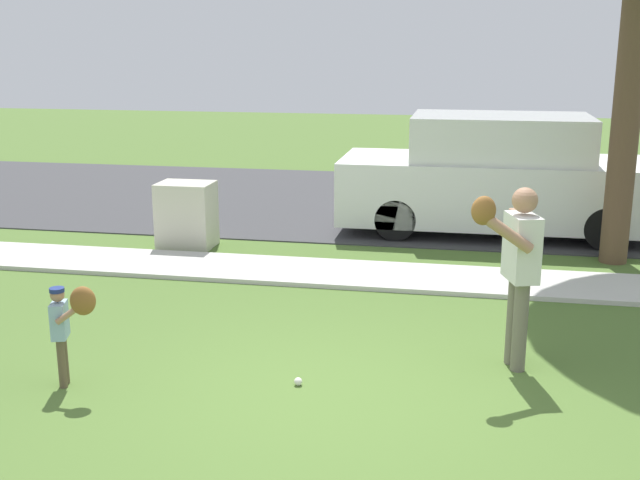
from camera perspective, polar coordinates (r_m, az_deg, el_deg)
The scene contains 8 objects.
ground_plane at distance 10.21m, azimuth 3.85°, elevation -2.91°, with size 48.00×48.00×0.00m, color #4C6B2D.
sidewalk_strip at distance 10.30m, azimuth 3.92°, elevation -2.59°, with size 36.00×1.20×0.06m, color beige.
road_surface at distance 15.13m, azimuth 6.23°, elevation 2.74°, with size 36.00×6.80×0.02m, color #38383A.
person_adult at distance 7.40m, azimuth 14.21°, elevation -1.40°, with size 0.67×0.78×1.73m.
person_child at distance 7.24m, azimuth -17.96°, elevation -5.51°, with size 0.49×0.32×0.97m.
baseball at distance 7.15m, azimuth -1.61°, elevation -10.29°, with size 0.07×0.07×0.07m, color white.
utility_cabinet at distance 11.90m, azimuth -9.71°, elevation 1.83°, with size 0.81×0.62×0.98m, color beige.
parked_van_white at distance 12.84m, azimuth 12.89°, elevation 4.46°, with size 5.00×1.95×1.88m.
Camera 1 is at (1.15, -6.19, 3.00)m, focal length 43.83 mm.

